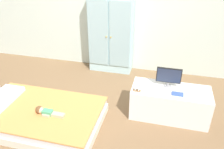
# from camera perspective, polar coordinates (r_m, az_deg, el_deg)

# --- Properties ---
(ground_plane) EXTENTS (10.00, 10.00, 0.02)m
(ground_plane) POSITION_cam_1_polar(r_m,az_deg,el_deg) (3.34, -5.81, -9.89)
(ground_plane) COLOR brown
(bed) EXTENTS (1.59, 0.99, 0.23)m
(bed) POSITION_cam_1_polar(r_m,az_deg,el_deg) (3.25, -17.13, -9.77)
(bed) COLOR silver
(bed) RESTS_ON ground_plane
(pillow) EXTENTS (0.32, 0.71, 0.06)m
(pillow) POSITION_cam_1_polar(r_m,az_deg,el_deg) (3.49, -25.98, -5.84)
(pillow) COLOR silver
(pillow) RESTS_ON bed
(doll) EXTENTS (0.39, 0.13, 0.10)m
(doll) POSITION_cam_1_polar(r_m,az_deg,el_deg) (3.07, -16.37, -8.72)
(doll) COLOR #4CA375
(doll) RESTS_ON bed
(wardrobe) EXTENTS (0.77, 0.30, 1.42)m
(wardrobe) POSITION_cam_1_polar(r_m,az_deg,el_deg) (4.17, -0.32, 9.97)
(wardrobe) COLOR silver
(wardrobe) RESTS_ON ground_plane
(tv_stand) EXTENTS (1.03, 0.45, 0.43)m
(tv_stand) POSITION_cam_1_polar(r_m,az_deg,el_deg) (3.26, 14.04, -6.83)
(tv_stand) COLOR white
(tv_stand) RESTS_ON ground_plane
(tv_monitor) EXTENTS (0.33, 0.10, 0.27)m
(tv_monitor) POSITION_cam_1_polar(r_m,az_deg,el_deg) (3.13, 13.87, -0.37)
(tv_monitor) COLOR #99999E
(tv_monitor) RESTS_ON tv_stand
(rocking_horse_toy) EXTENTS (0.10, 0.04, 0.12)m
(rocking_horse_toy) POSITION_cam_1_polar(r_m,az_deg,el_deg) (3.00, 6.39, -3.20)
(rocking_horse_toy) COLOR #8E6642
(rocking_horse_toy) RESTS_ON tv_stand
(book_blue) EXTENTS (0.14, 0.08, 0.02)m
(book_blue) POSITION_cam_1_polar(r_m,az_deg,el_deg) (3.06, 15.93, -4.66)
(book_blue) COLOR blue
(book_blue) RESTS_ON tv_stand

